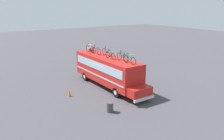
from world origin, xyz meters
TOP-DOWN VIEW (x-y plane):
  - ground_plane at (0.00, 0.00)m, footprint 120.00×120.00m
  - bus at (0.17, -0.00)m, footprint 10.48×2.39m
  - luggage_bag_1 at (-3.71, 0.19)m, footprint 0.49×0.47m
  - rooftop_bicycle_1 at (-3.04, -0.25)m, footprint 1.78×0.44m
  - rooftop_bicycle_2 at (-1.76, -0.21)m, footprint 1.80×0.44m
  - rooftop_bicycle_3 at (-0.44, 0.28)m, footprint 1.73×0.44m
  - rooftop_bicycle_4 at (0.97, -0.20)m, footprint 1.61×0.44m
  - rooftop_bicycle_5 at (2.32, 0.21)m, footprint 1.71×0.44m
  - rooftop_bicycle_6 at (3.61, 0.08)m, footprint 1.71×0.44m
  - trash_bin at (5.35, -3.22)m, footprint 0.53×0.53m
  - traffic_cone at (0.52, -4.50)m, footprint 0.32×0.32m

SIDE VIEW (x-z plane):
  - ground_plane at x=0.00m, z-range 0.00..0.00m
  - traffic_cone at x=0.52m, z-range 0.00..0.58m
  - trash_bin at x=5.35m, z-range 0.00..0.80m
  - bus at x=0.17m, z-range 0.23..3.34m
  - luggage_bag_1 at x=-3.71m, z-range 3.10..3.51m
  - rooftop_bicycle_4 at x=0.97m, z-range 3.03..3.90m
  - rooftop_bicycle_6 at x=3.61m, z-range 3.02..3.96m
  - rooftop_bicycle_3 at x=-0.44m, z-range 3.02..3.97m
  - rooftop_bicycle_5 at x=2.32m, z-range 3.02..3.98m
  - rooftop_bicycle_1 at x=-3.04m, z-range 3.02..4.00m
  - rooftop_bicycle_2 at x=-1.76m, z-range 3.02..4.00m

